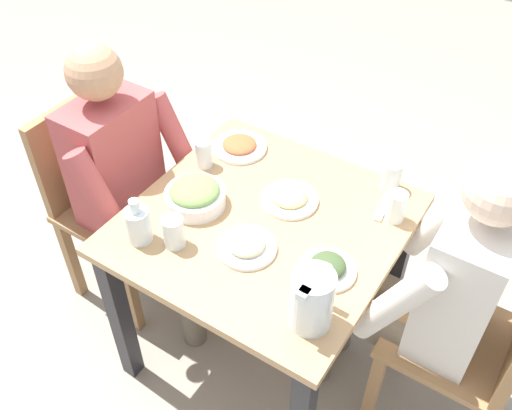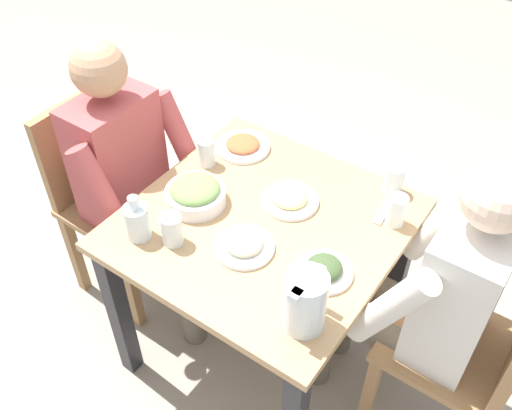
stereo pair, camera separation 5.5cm
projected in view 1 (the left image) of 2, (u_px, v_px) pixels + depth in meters
The scene contains 19 objects.
ground_plane at pixel (263, 345), 2.37m from camera, with size 8.00×8.00×0.00m, color gray.
dining_table at pixel (264, 247), 1.96m from camera, with size 0.86×0.86×0.73m.
chair_near at pixel (482, 342), 1.78m from camera, with size 0.40×0.40×0.90m.
chair_far at pixel (102, 193), 2.29m from camera, with size 0.40×0.40×0.90m.
diner_near at pixel (429, 285), 1.77m from camera, with size 0.48×0.53×1.19m.
diner_far at pixel (135, 184), 2.11m from camera, with size 0.48×0.53×1.19m.
water_pitcher at pixel (312, 299), 1.52m from camera, with size 0.16×0.12×0.19m.
salad_bowl at pixel (195, 195), 1.90m from camera, with size 0.20×0.20×0.09m.
plate_beans at pixel (247, 245), 1.77m from camera, with size 0.19×0.19×0.05m.
plate_dolmas at pixel (328, 267), 1.70m from camera, with size 0.18×0.18×0.05m.
plate_rice_curry at pixel (240, 146), 2.14m from camera, with size 0.21×0.21×0.04m.
plate_fries at pixel (290, 198), 1.93m from camera, with size 0.20×0.20×0.04m.
water_glass_by_pitcher at pixel (204, 154), 2.05m from camera, with size 0.06×0.06×0.11m, color silver.
water_glass_center at pixel (392, 176), 1.95m from camera, with size 0.07×0.07×0.11m, color silver.
water_glass_far_right at pixel (396, 207), 1.84m from camera, with size 0.06×0.06×0.11m, color silver.
water_glass_far_left at pixel (174, 232), 1.76m from camera, with size 0.07×0.07×0.11m, color silver.
oil_carafe at pixel (139, 226), 1.77m from camera, with size 0.08×0.08×0.16m.
fork_near at pixel (384, 205), 1.92m from camera, with size 0.17×0.03×0.01m, color silver.
knife_near at pixel (319, 296), 1.64m from camera, with size 0.18×0.02×0.01m, color silver.
Camera 1 is at (-1.13, -0.70, 2.05)m, focal length 39.96 mm.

